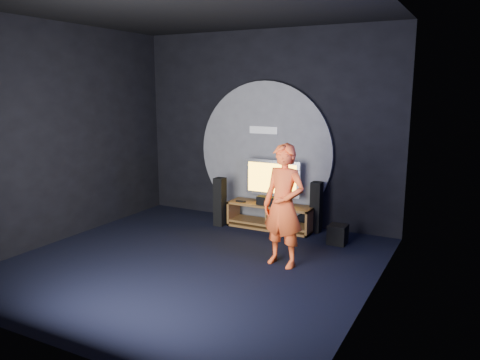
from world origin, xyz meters
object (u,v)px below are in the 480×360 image
tv (272,180)px  media_console (271,218)px  player (284,206)px  tower_speaker_right (316,207)px  subwoofer (338,234)px  tower_speaker_left (220,202)px

tv → media_console: bearing=-84.4°
media_console → tv: bearing=95.6°
media_console → player: bearing=-60.4°
player → tower_speaker_right: bearing=103.0°
subwoofer → tv: bearing=165.5°
tower_speaker_left → player: bearing=-35.8°
tv → tower_speaker_left: bearing=-160.3°
tower_speaker_left → media_console: bearing=15.6°
tower_speaker_right → player: (0.09, -1.72, 0.42)m
subwoofer → player: bearing=-109.1°
subwoofer → player: (-0.43, -1.25, 0.71)m
media_console → tv: size_ratio=1.49×
tv → tower_speaker_right: bearing=9.2°
tower_speaker_left → tower_speaker_right: 1.73m
tv → subwoofer: 1.53m
tower_speaker_left → player: player is taller
media_console → player: (0.87, -1.52, 0.67)m
tv → tower_speaker_right: 0.90m
tower_speaker_right → subwoofer: (0.53, -0.46, -0.29)m
tv → player: player is taller
tower_speaker_left → tower_speaker_right: same height
subwoofer → media_console: bearing=168.2°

